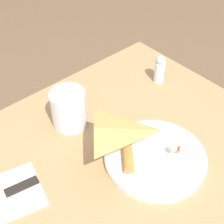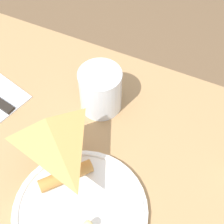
# 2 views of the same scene
# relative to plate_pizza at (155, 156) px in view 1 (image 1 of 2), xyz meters

# --- Properties ---
(plate_pizza) EXTENTS (0.24, 0.24, 0.05)m
(plate_pizza) POSITION_rel_plate_pizza_xyz_m (0.00, 0.00, 0.00)
(plate_pizza) COLOR white
(plate_pizza) RESTS_ON dining_table
(milk_glass) EXTENTS (0.09, 0.09, 0.10)m
(milk_glass) POSITION_rel_plate_pizza_xyz_m (0.07, -0.23, 0.03)
(milk_glass) COLOR white
(milk_glass) RESTS_ON dining_table
(salt_shaker) EXTENTS (0.03, 0.03, 0.09)m
(salt_shaker) POSITION_rel_plate_pizza_xyz_m (-0.23, -0.20, 0.03)
(salt_shaker) COLOR white
(salt_shaker) RESTS_ON dining_table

